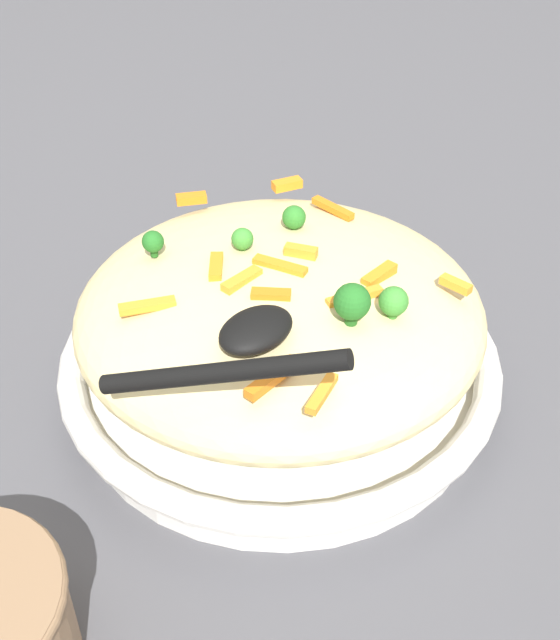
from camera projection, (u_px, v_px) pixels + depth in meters
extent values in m
plane|color=#4C4C51|center=(280.00, 390.00, 0.67)|extent=(2.40, 2.40, 0.00)
cylinder|color=white|center=(280.00, 378.00, 0.66)|extent=(0.32, 0.32, 0.03)
torus|color=white|center=(280.00, 356.00, 0.65)|extent=(0.35, 0.35, 0.02)
torus|color=black|center=(280.00, 352.00, 0.65)|extent=(0.34, 0.34, 0.00)
ellipsoid|color=#DBC689|center=(280.00, 310.00, 0.62)|extent=(0.31, 0.31, 0.08)
cube|color=orange|center=(242.00, 281.00, 0.58)|extent=(0.03, 0.01, 0.01)
cube|color=orange|center=(379.00, 275.00, 0.59)|extent=(0.03, 0.01, 0.01)
cube|color=orange|center=(287.00, 184.00, 0.71)|extent=(0.03, 0.02, 0.01)
cube|color=orange|center=(285.00, 266.00, 0.60)|extent=(0.02, 0.04, 0.01)
cube|color=orange|center=(147.00, 306.00, 0.57)|extent=(0.04, 0.03, 0.01)
cube|color=orange|center=(456.00, 284.00, 0.59)|extent=(0.01, 0.02, 0.01)
cube|color=orange|center=(272.00, 378.00, 0.51)|extent=(0.04, 0.01, 0.01)
cube|color=orange|center=(301.00, 252.00, 0.61)|extent=(0.02, 0.03, 0.01)
cube|color=orange|center=(322.00, 393.00, 0.50)|extent=(0.04, 0.02, 0.01)
cube|color=orange|center=(271.00, 294.00, 0.57)|extent=(0.03, 0.03, 0.01)
cube|color=orange|center=(216.00, 266.00, 0.60)|extent=(0.03, 0.03, 0.01)
cube|color=orange|center=(191.00, 199.00, 0.69)|extent=(0.03, 0.02, 0.01)
cube|color=orange|center=(333.00, 208.00, 0.68)|extent=(0.01, 0.04, 0.01)
cube|color=orange|center=(354.00, 297.00, 0.57)|extent=(0.04, 0.02, 0.01)
cylinder|color=#296820|center=(294.00, 227.00, 0.65)|extent=(0.01, 0.01, 0.01)
sphere|color=#2D7A28|center=(294.00, 217.00, 0.64)|extent=(0.02, 0.02, 0.02)
cylinder|color=#205B1C|center=(351.00, 318.00, 0.55)|extent=(0.01, 0.01, 0.01)
sphere|color=#236B23|center=(352.00, 302.00, 0.54)|extent=(0.03, 0.03, 0.03)
cylinder|color=#205B1C|center=(154.00, 252.00, 0.62)|extent=(0.01, 0.01, 0.01)
sphere|color=#236B23|center=(153.00, 242.00, 0.62)|extent=(0.02, 0.02, 0.02)
cylinder|color=#377928|center=(392.00, 313.00, 0.56)|extent=(0.01, 0.01, 0.01)
sphere|color=#3D8E33|center=(394.00, 301.00, 0.56)|extent=(0.02, 0.02, 0.02)
cylinder|color=#377928|center=(243.00, 248.00, 0.62)|extent=(0.01, 0.01, 0.01)
sphere|color=#3D8E33|center=(242.00, 239.00, 0.61)|extent=(0.02, 0.02, 0.02)
ellipsoid|color=black|center=(256.00, 330.00, 0.53)|extent=(0.06, 0.04, 0.02)
cylinder|color=black|center=(219.00, 373.00, 0.46)|extent=(0.08, 0.14, 0.06)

